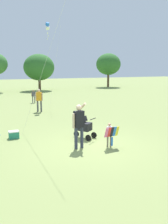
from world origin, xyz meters
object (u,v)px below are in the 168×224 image
at_px(child_with_butterfly_kite, 110,133).
at_px(stroller, 84,125).
at_px(kite_orange_delta, 48,27).
at_px(person_couple_left, 39,98).
at_px(person_adult_flyer, 79,122).
at_px(person_red_shirt, 34,95).
at_px(cooler_box, 14,135).

height_order(child_with_butterfly_kite, stroller, stroller).
xyz_separation_m(kite_orange_delta, person_couple_left, (-1.28, -1.73, -5.30)).
bearing_deg(person_adult_flyer, child_with_butterfly_kite, -17.64).
height_order(child_with_butterfly_kite, person_adult_flyer, person_adult_flyer).
bearing_deg(person_adult_flyer, person_couple_left, 86.43).
height_order(child_with_butterfly_kite, person_red_shirt, person_red_shirt).
bearing_deg(person_couple_left, cooler_box, -113.98).
bearing_deg(cooler_box, person_couple_left, 66.02).
xyz_separation_m(person_adult_flyer, stroller, (0.75, 1.19, -0.47)).
bearing_deg(child_with_butterfly_kite, person_adult_flyer, 162.36).
bearing_deg(person_adult_flyer, kite_orange_delta, 80.00).
height_order(kite_orange_delta, person_red_shirt, kite_orange_delta).
height_order(person_adult_flyer, kite_orange_delta, kite_orange_delta).
height_order(person_adult_flyer, person_couple_left, person_adult_flyer).
bearing_deg(child_with_butterfly_kite, cooler_box, 139.80).
height_order(person_adult_flyer, stroller, person_adult_flyer).
bearing_deg(child_with_butterfly_kite, person_couple_left, 94.27).
height_order(person_adult_flyer, cooler_box, person_adult_flyer).
relative_size(person_adult_flyer, cooler_box, 4.14).
xyz_separation_m(child_with_butterfly_kite, stroller, (-0.46, 1.57, 0.01)).
bearing_deg(child_with_butterfly_kite, kite_orange_delta, 86.72).
bearing_deg(person_couple_left, stroller, -88.36).
bearing_deg(cooler_box, person_red_shirt, 72.77).
distance_m(person_red_shirt, cooler_box, 11.26).
height_order(stroller, person_red_shirt, person_red_shirt).
height_order(person_couple_left, cooler_box, person_couple_left).
xyz_separation_m(person_adult_flyer, person_red_shirt, (1.15, 13.23, -0.36)).
distance_m(person_couple_left, cooler_box, 6.74).
xyz_separation_m(stroller, person_red_shirt, (0.40, 12.04, 0.10)).
distance_m(child_with_butterfly_kite, kite_orange_delta, 12.14).
xyz_separation_m(person_adult_flyer, person_couple_left, (0.54, 8.59, -0.08)).
height_order(child_with_butterfly_kite, kite_orange_delta, kite_orange_delta).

